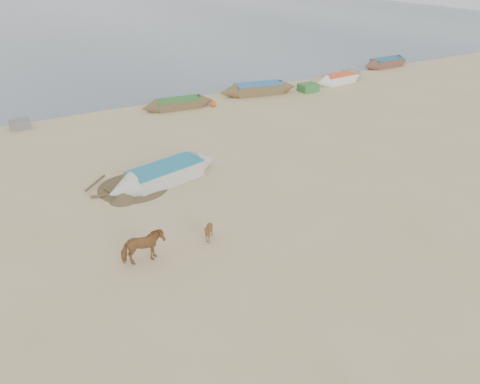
# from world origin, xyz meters

# --- Properties ---
(ground) EXTENTS (140.00, 140.00, 0.00)m
(ground) POSITION_xyz_m (0.00, 0.00, 0.00)
(ground) COLOR tan
(ground) RESTS_ON ground
(sea) EXTENTS (160.00, 160.00, 0.00)m
(sea) POSITION_xyz_m (0.00, 82.00, 0.01)
(sea) COLOR slate
(sea) RESTS_ON ground
(cow_adult) EXTENTS (1.67, 0.85, 1.37)m
(cow_adult) POSITION_xyz_m (-5.08, 2.49, 0.68)
(cow_adult) COLOR brown
(cow_adult) RESTS_ON ground
(calf_front) EXTENTS (0.91, 0.83, 0.89)m
(calf_front) POSITION_xyz_m (-2.32, 2.56, 0.44)
(calf_front) COLOR brown
(calf_front) RESTS_ON ground
(near_canoe) EXTENTS (6.64, 2.89, 0.93)m
(near_canoe) POSITION_xyz_m (-1.71, 8.53, 0.47)
(near_canoe) COLOR beige
(near_canoe) RESTS_ON ground
(debris_pile) EXTENTS (3.75, 3.75, 0.44)m
(debris_pile) POSITION_xyz_m (-3.38, 8.76, 0.22)
(debris_pile) COLOR brown
(debris_pile) RESTS_ON ground
(waterline_canoes) EXTENTS (58.01, 4.46, 0.96)m
(waterline_canoes) POSITION_xyz_m (5.45, 19.92, 0.43)
(waterline_canoes) COLOR brown
(waterline_canoes) RESTS_ON ground
(beach_clutter) EXTENTS (45.73, 3.48, 0.64)m
(beach_clutter) POSITION_xyz_m (4.26, 19.65, 0.30)
(beach_clutter) COLOR #306C48
(beach_clutter) RESTS_ON ground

